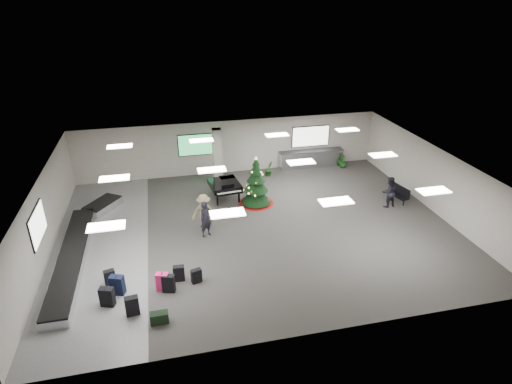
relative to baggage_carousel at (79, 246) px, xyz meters
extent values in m
plane|color=#353230|center=(7.84, 0.08, -0.21)|extent=(18.00, 18.00, 0.00)
cube|color=#B0A9A1|center=(7.84, 7.08, 1.39)|extent=(18.00, 0.02, 3.20)
cube|color=#B0A9A1|center=(7.84, -6.92, 1.39)|extent=(18.00, 0.02, 3.20)
cube|color=#B0A9A1|center=(-1.16, 0.08, 1.39)|extent=(0.02, 14.00, 3.20)
cube|color=#B0A9A1|center=(16.84, 0.08, 1.39)|extent=(0.02, 14.00, 3.20)
cube|color=silver|center=(7.84, 0.08, 2.99)|extent=(18.00, 14.00, 0.02)
cube|color=slate|center=(0.84, 0.08, -0.21)|extent=(4.00, 14.00, 0.01)
cube|color=#B3AEA4|center=(6.84, 5.68, 1.39)|extent=(0.50, 0.50, 3.20)
cube|color=green|center=(5.84, 7.03, 1.69)|extent=(2.20, 0.08, 1.30)
cube|color=white|center=(12.84, 7.03, 1.69)|extent=(2.40, 0.08, 1.30)
cube|color=white|center=(-1.11, -0.92, 1.69)|extent=(0.08, 2.10, 1.30)
cube|color=white|center=(1.84, -3.92, 2.93)|extent=(1.20, 0.60, 0.04)
cube|color=white|center=(1.84, 0.08, 2.93)|extent=(1.20, 0.60, 0.04)
cube|color=white|center=(1.84, 4.08, 2.93)|extent=(1.20, 0.60, 0.04)
cube|color=white|center=(5.84, -3.92, 2.93)|extent=(1.20, 0.60, 0.04)
cube|color=white|center=(5.84, 0.08, 2.93)|extent=(1.20, 0.60, 0.04)
cube|color=white|center=(5.84, 4.08, 2.93)|extent=(1.20, 0.60, 0.04)
cube|color=white|center=(9.84, -3.92, 2.93)|extent=(1.20, 0.60, 0.04)
cube|color=white|center=(9.84, 0.08, 2.93)|extent=(1.20, 0.60, 0.04)
cube|color=white|center=(9.84, 4.08, 2.93)|extent=(1.20, 0.60, 0.04)
cube|color=white|center=(13.84, -3.92, 2.93)|extent=(1.20, 0.60, 0.04)
cube|color=white|center=(13.84, 0.08, 2.93)|extent=(1.20, 0.60, 0.04)
cube|color=white|center=(13.84, 4.08, 2.93)|extent=(1.20, 0.60, 0.04)
cube|color=silver|center=(-0.16, -0.92, -0.02)|extent=(1.00, 8.00, 0.38)
cube|color=black|center=(-0.16, -0.92, 0.19)|extent=(0.95, 7.90, 0.05)
cube|color=silver|center=(0.64, 3.68, -0.02)|extent=(1.97, 2.21, 0.38)
cube|color=black|center=(0.64, 3.68, 0.19)|extent=(1.87, 2.10, 0.05)
cube|color=silver|center=(12.84, 6.73, 0.31)|extent=(4.00, 0.60, 1.05)
cube|color=#2E2E30|center=(12.84, 6.73, 0.85)|extent=(4.05, 0.65, 0.04)
cube|color=black|center=(2.34, -4.65, 0.15)|extent=(0.49, 0.31, 0.72)
cube|color=black|center=(2.34, -4.65, 0.52)|extent=(0.05, 0.16, 0.02)
cube|color=black|center=(3.61, -3.68, 0.14)|extent=(0.50, 0.35, 0.71)
cube|color=black|center=(3.61, -3.68, 0.50)|extent=(0.07, 0.15, 0.02)
cube|color=#EB1E6B|center=(3.40, -3.54, 0.15)|extent=(0.52, 0.38, 0.72)
cube|color=black|center=(3.40, -3.54, 0.52)|extent=(0.07, 0.16, 0.02)
cube|color=black|center=(4.02, -3.09, 0.11)|extent=(0.44, 0.26, 0.64)
cube|color=black|center=(4.02, -3.09, 0.43)|extent=(0.04, 0.14, 0.02)
cube|color=black|center=(1.79, -3.38, 0.17)|extent=(0.56, 0.44, 0.76)
cube|color=black|center=(1.79, -3.38, 0.56)|extent=(0.09, 0.17, 0.02)
cube|color=black|center=(1.48, -3.97, 0.15)|extent=(0.55, 0.40, 0.73)
cube|color=black|center=(1.48, -3.97, 0.53)|extent=(0.08, 0.16, 0.02)
cube|color=black|center=(3.22, -5.26, -0.01)|extent=(0.60, 0.31, 0.40)
cube|color=black|center=(3.22, -5.26, 0.20)|extent=(0.03, 0.18, 0.02)
cube|color=black|center=(4.66, -3.36, 0.07)|extent=(0.44, 0.31, 0.57)
cube|color=black|center=(4.66, -3.36, 0.37)|extent=(0.06, 0.13, 0.02)
cube|color=black|center=(1.46, -2.71, 0.08)|extent=(0.45, 0.33, 0.59)
cube|color=black|center=(1.46, -2.71, 0.39)|extent=(0.06, 0.14, 0.02)
cone|color=maroon|center=(8.36, 2.59, -0.15)|extent=(1.84, 1.84, 0.12)
cylinder|color=#3F2819|center=(8.36, 2.59, 0.03)|extent=(0.12, 0.12, 0.49)
cone|color=black|center=(8.36, 2.59, 0.32)|extent=(1.55, 1.55, 0.87)
cone|color=black|center=(8.36, 2.59, 0.90)|extent=(1.26, 1.26, 0.78)
cone|color=black|center=(8.36, 2.59, 1.39)|extent=(0.97, 0.97, 0.68)
cone|color=black|center=(8.36, 2.59, 1.78)|extent=(0.68, 0.68, 0.58)
cone|color=black|center=(8.36, 2.59, 2.12)|extent=(0.39, 0.39, 0.44)
cone|color=#FFE566|center=(8.36, 2.59, 2.33)|extent=(0.16, 0.16, 0.17)
cube|color=black|center=(6.87, 3.53, 0.58)|extent=(1.67, 1.84, 0.27)
cube|color=black|center=(6.97, 2.62, 0.50)|extent=(1.42, 0.44, 0.10)
cube|color=white|center=(6.98, 2.59, 0.56)|extent=(1.26, 0.27, 0.02)
cube|color=black|center=(6.95, 2.86, 0.77)|extent=(0.67, 0.10, 0.21)
cylinder|color=black|center=(6.37, 2.80, 0.11)|extent=(0.10, 0.10, 0.66)
cylinder|color=black|center=(7.52, 2.93, 0.11)|extent=(0.10, 0.10, 0.66)
cylinder|color=black|center=(6.80, 4.20, 0.11)|extent=(0.10, 0.10, 0.66)
cube|color=black|center=(15.62, 1.15, 0.16)|extent=(0.70, 1.40, 0.05)
cylinder|color=black|center=(15.62, 0.62, -0.03)|extent=(0.05, 0.05, 0.36)
cylinder|color=black|center=(15.62, 1.69, -0.03)|extent=(0.05, 0.05, 0.36)
cube|color=black|center=(15.82, 1.15, 0.41)|extent=(0.31, 1.32, 0.45)
imported|color=black|center=(5.46, -0.04, 0.63)|extent=(0.74, 0.66, 1.70)
imported|color=#92835A|center=(5.43, 0.58, 0.66)|extent=(1.18, 0.74, 1.75)
imported|color=black|center=(14.84, 0.74, 0.60)|extent=(0.88, 0.73, 1.63)
imported|color=#184616|center=(9.92, 5.96, 0.24)|extent=(0.63, 0.63, 0.90)
imported|color=#184616|center=(14.75, 6.18, 0.21)|extent=(0.55, 0.55, 0.85)
camera|label=1|loc=(3.88, -16.77, 9.94)|focal=30.00mm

